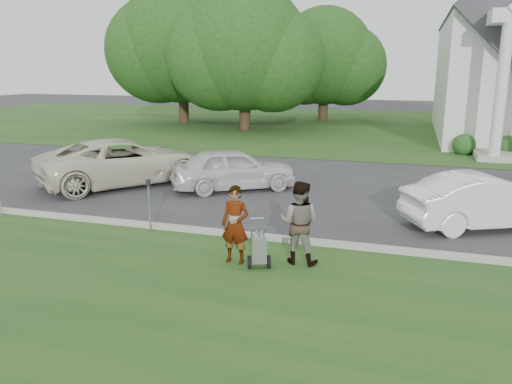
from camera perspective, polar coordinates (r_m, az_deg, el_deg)
The scene contains 14 objects.
ground at distance 11.75m, azimuth 1.60°, elevation -6.50°, with size 120.00×120.00×0.00m, color #333335.
grass_strip at distance 9.14m, azimuth -3.65°, elevation -12.73°, with size 80.00×7.00×0.01m, color #1D4C1A.
church_lawn at distance 37.95m, azimuth 12.84°, elevation 7.37°, with size 80.00×30.00×0.01m, color #1D4C1A.
curb at distance 12.23m, azimuth 2.30°, elevation -5.31°, with size 80.00×0.18×0.15m, color #9E9E93.
tree_left at distance 34.41m, azimuth -1.34°, elevation 15.58°, with size 10.63×8.40×9.71m.
tree_far at distance 39.47m, azimuth -8.51°, elevation 16.07°, with size 11.64×9.20×10.73m.
tree_back at distance 41.20m, azimuth 7.82°, elevation 14.65°, with size 9.61×7.60×8.89m.
striping_cart at distance 10.53m, azimuth 0.36°, elevation -6.78°, with size 0.70×1.02×0.88m.
person_left at distance 10.67m, azimuth -2.38°, elevation -3.84°, with size 0.62×0.41×1.70m, color #999999.
person_right at distance 10.68m, azimuth 4.94°, elevation -3.57°, with size 0.88×0.68×1.80m, color #999999.
parking_meter_near at distance 12.97m, azimuth -12.14°, elevation -0.70°, with size 0.10×0.09×1.42m.
car_a at distance 18.68m, azimuth -14.88°, elevation 3.37°, with size 2.76×5.99×1.67m, color beige.
car_b at distance 17.30m, azimuth -2.59°, elevation 2.68°, with size 1.74×4.32×1.47m, color silver.
car_d at distance 14.45m, azimuth 24.85°, elevation -0.96°, with size 1.51×4.32×1.42m, color white.
Camera 1 is at (2.97, -10.61, 4.10)m, focal length 35.00 mm.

